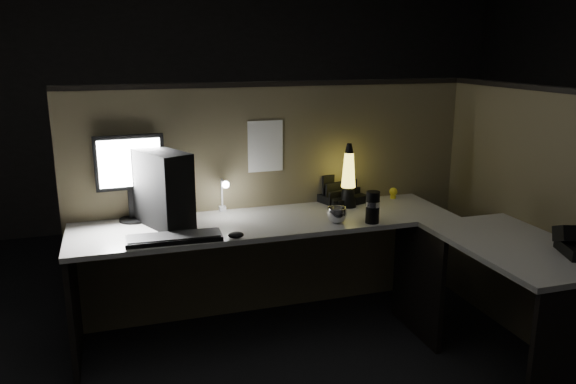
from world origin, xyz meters
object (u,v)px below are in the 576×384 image
object	(u,v)px
monitor	(130,169)
pc_tower	(162,188)
keyboard	(174,238)
lava_lamp	(348,181)

from	to	relation	value
monitor	pc_tower	bearing A→B (deg)	-44.32
keyboard	lava_lamp	xyz separation A→B (m)	(1.16, 0.33, 0.16)
monitor	keyboard	world-z (taller)	monitor
monitor	lava_lamp	size ratio (longest dim) A/B	1.24
pc_tower	keyboard	world-z (taller)	pc_tower
pc_tower	monitor	distance (m)	0.24
monitor	keyboard	size ratio (longest dim) A/B	1.01
keyboard	pc_tower	bearing A→B (deg)	97.19
pc_tower	keyboard	size ratio (longest dim) A/B	0.86
monitor	keyboard	distance (m)	0.57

